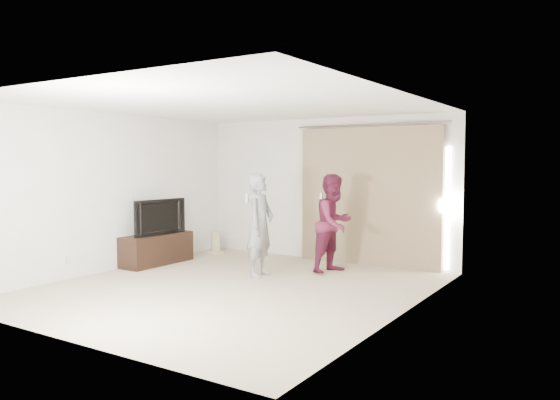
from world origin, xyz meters
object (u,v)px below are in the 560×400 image
at_px(tv, 156,217).
at_px(person_woman, 334,223).
at_px(tv_console, 157,249).
at_px(person_man, 260,225).

height_order(tv, person_woman, person_woman).
bearing_deg(tv_console, person_woman, 19.76).
relative_size(tv_console, tv, 1.28).
bearing_deg(tv, person_man, -80.28).
xyz_separation_m(tv, person_woman, (2.95, 1.06, -0.04)).
height_order(tv_console, person_woman, person_woman).
height_order(tv_console, person_man, person_man).
xyz_separation_m(tv_console, tv, (0.00, 0.00, 0.58)).
distance_m(tv, person_man, 2.12).
relative_size(tv, person_woman, 0.67).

